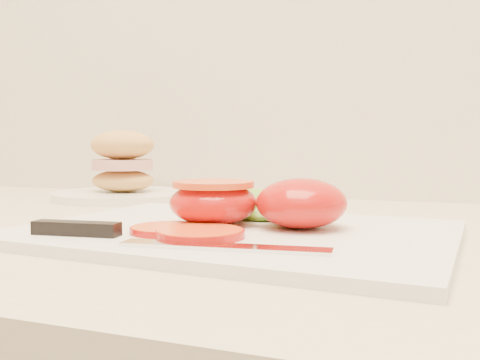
% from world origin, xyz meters
% --- Properties ---
extents(cutting_board, '(0.41, 0.31, 0.01)m').
position_xyz_m(cutting_board, '(-0.49, 1.61, 0.94)').
color(cutting_board, white).
rests_on(cutting_board, counter).
extents(tomato_half_dome, '(0.09, 0.09, 0.05)m').
position_xyz_m(tomato_half_dome, '(-0.43, 1.63, 0.96)').
color(tomato_half_dome, red).
rests_on(tomato_half_dome, cutting_board).
extents(tomato_half_cut, '(0.09, 0.09, 0.04)m').
position_xyz_m(tomato_half_cut, '(-0.51, 1.62, 0.96)').
color(tomato_half_cut, red).
rests_on(tomato_half_cut, cutting_board).
extents(tomato_slice_0, '(0.07, 0.07, 0.01)m').
position_xyz_m(tomato_slice_0, '(-0.50, 1.55, 0.94)').
color(tomato_slice_0, '#F95524').
rests_on(tomato_slice_0, cutting_board).
extents(tomato_slice_1, '(0.06, 0.06, 0.01)m').
position_xyz_m(tomato_slice_1, '(-0.53, 1.56, 0.94)').
color(tomato_slice_1, '#F95524').
rests_on(tomato_slice_1, cutting_board).
extents(lettuce_leaf_0, '(0.14, 0.10, 0.02)m').
position_xyz_m(lettuce_leaf_0, '(-0.50, 1.69, 0.95)').
color(lettuce_leaf_0, '#85B32F').
rests_on(lettuce_leaf_0, cutting_board).
extents(knife, '(0.27, 0.04, 0.01)m').
position_xyz_m(knife, '(-0.54, 1.52, 0.94)').
color(knife, silver).
rests_on(knife, cutting_board).
extents(sandwich_plate, '(0.22, 0.22, 0.11)m').
position_xyz_m(sandwich_plate, '(-0.79, 1.87, 0.97)').
color(sandwich_plate, white).
rests_on(sandwich_plate, counter).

